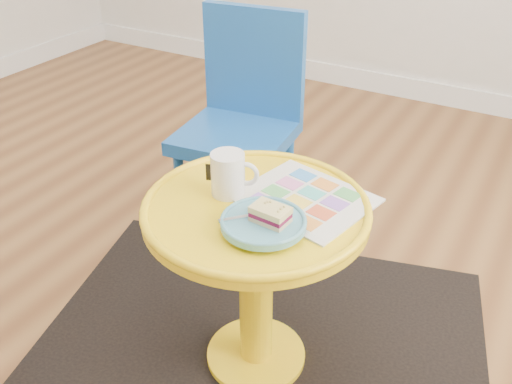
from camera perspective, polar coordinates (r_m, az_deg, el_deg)
The scene contains 10 objects.
floor at distance 2.09m, azimuth -11.52°, elevation -7.11°, with size 4.00×4.00×0.00m, color brown.
room_walls at distance 3.29m, azimuth -13.95°, elevation 8.84°, with size 4.00×4.00×4.00m.
rug at distance 1.73m, azimuth 0.00°, elevation -16.14°, with size 1.30×1.10×0.01m, color black.
side_table at distance 1.47m, azimuth 0.00°, elevation -6.27°, with size 0.56×0.56×0.53m.
chair at distance 1.99m, azimuth -1.32°, elevation 7.66°, with size 0.40×0.40×0.82m.
newspaper at distance 1.42m, azimuth 4.90°, elevation -0.64°, with size 0.30×0.26×0.01m, color silver.
mug at distance 1.41m, azimuth -2.72°, elevation 1.92°, with size 0.12×0.08×0.11m.
plate at distance 1.29m, azimuth 0.74°, elevation -3.14°, with size 0.20×0.20×0.02m.
cake_slice at distance 1.27m, azimuth 1.45°, elevation -2.22°, with size 0.09×0.06×0.04m.
fork at distance 1.30m, azimuth -0.45°, elevation -2.38°, with size 0.11×0.11×0.00m.
Camera 1 is at (1.15, -1.18, 1.28)m, focal length 40.00 mm.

